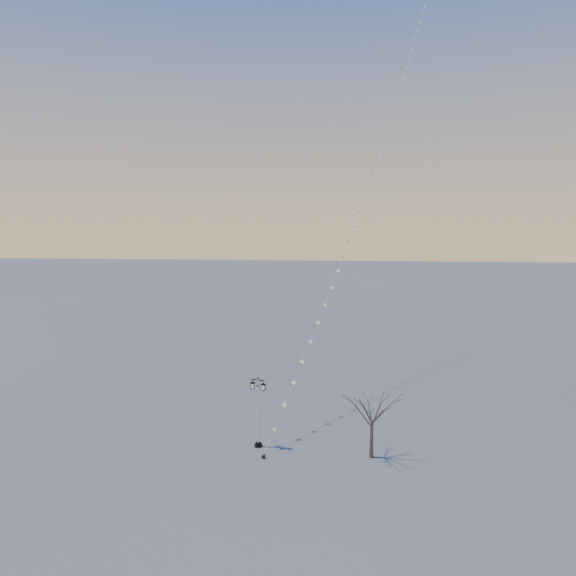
# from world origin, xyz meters

# --- Properties ---
(ground) EXTENTS (300.00, 300.00, 0.00)m
(ground) POSITION_xyz_m (0.00, 0.00, 0.00)
(ground) COLOR slate
(ground) RESTS_ON ground
(street_lamp) EXTENTS (1.11, 0.63, 4.51)m
(street_lamp) POSITION_xyz_m (-1.34, 0.62, 2.49)
(street_lamp) COLOR black
(street_lamp) RESTS_ON ground
(bare_tree) EXTENTS (2.55, 2.55, 4.23)m
(bare_tree) POSITION_xyz_m (5.66, -0.14, 2.93)
(bare_tree) COLOR brown
(bare_tree) RESTS_ON ground
(kite_train) EXTENTS (15.74, 45.38, 42.60)m
(kite_train) POSITION_xyz_m (6.79, 21.46, 21.23)
(kite_train) COLOR black
(kite_train) RESTS_ON ground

